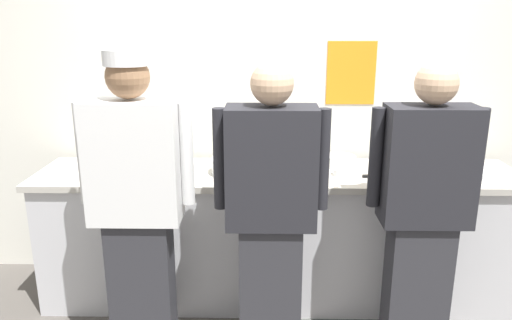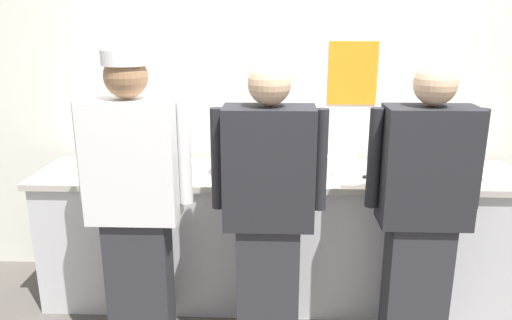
# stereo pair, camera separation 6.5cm
# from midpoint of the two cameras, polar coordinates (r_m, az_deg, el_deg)

# --- Properties ---
(wall_back) EXTENTS (4.91, 0.11, 2.71)m
(wall_back) POSITION_cam_midpoint_polar(r_m,az_deg,el_deg) (3.54, 1.94, 7.90)
(wall_back) COLOR silver
(wall_back) RESTS_ON ground
(prep_counter) EXTENTS (3.13, 0.64, 0.90)m
(prep_counter) POSITION_cam_midpoint_polar(r_m,az_deg,el_deg) (3.36, 1.90, -8.66)
(prep_counter) COLOR silver
(prep_counter) RESTS_ON ground
(chef_near_left) EXTENTS (0.62, 0.24, 1.71)m
(chef_near_left) POSITION_cam_midpoint_polar(r_m,az_deg,el_deg) (2.71, -14.33, -4.73)
(chef_near_left) COLOR #2D2D33
(chef_near_left) RESTS_ON ground
(chef_center) EXTENTS (0.61, 0.24, 1.66)m
(chef_center) POSITION_cam_midpoint_polar(r_m,az_deg,el_deg) (2.62, 1.02, -5.93)
(chef_center) COLOR #2D2D33
(chef_center) RESTS_ON ground
(chef_far_right) EXTENTS (0.61, 0.24, 1.65)m
(chef_far_right) POSITION_cam_midpoint_polar(r_m,az_deg,el_deg) (2.79, 18.22, -5.38)
(chef_far_right) COLOR #2D2D33
(chef_far_right) RESTS_ON ground
(plate_stack_front) EXTENTS (0.21, 0.21, 0.07)m
(plate_stack_front) POSITION_cam_midpoint_polar(r_m,az_deg,el_deg) (3.36, 9.15, -0.12)
(plate_stack_front) COLOR white
(plate_stack_front) RESTS_ON prep_counter
(mixing_bowl_steel) EXTENTS (0.39, 0.39, 0.11)m
(mixing_bowl_steel) POSITION_cam_midpoint_polar(r_m,az_deg,el_deg) (3.16, -2.25, -0.63)
(mixing_bowl_steel) COLOR #B7BABF
(mixing_bowl_steel) RESTS_ON prep_counter
(sheet_tray) EXTENTS (0.61, 0.48, 0.02)m
(sheet_tray) POSITION_cam_midpoint_polar(r_m,az_deg,el_deg) (3.41, 21.22, -1.17)
(sheet_tray) COLOR #B7BABF
(sheet_tray) RESTS_ON prep_counter
(squeeze_bottle_primary) EXTENTS (0.05, 0.05, 0.21)m
(squeeze_bottle_primary) POSITION_cam_midpoint_polar(r_m,az_deg,el_deg) (3.42, -10.63, 1.21)
(squeeze_bottle_primary) COLOR #E5E066
(squeeze_bottle_primary) RESTS_ON prep_counter
(ramekin_orange_sauce) EXTENTS (0.09, 0.09, 0.04)m
(ramekin_orange_sauce) POSITION_cam_midpoint_polar(r_m,az_deg,el_deg) (3.30, 4.30, -0.47)
(ramekin_orange_sauce) COLOR white
(ramekin_orange_sauce) RESTS_ON prep_counter
(ramekin_green_sauce) EXTENTS (0.09, 0.09, 0.05)m
(ramekin_green_sauce) POSITION_cam_midpoint_polar(r_m,az_deg,el_deg) (3.28, -9.14, -0.69)
(ramekin_green_sauce) COLOR white
(ramekin_green_sauce) RESTS_ON prep_counter
(ramekin_red_sauce) EXTENTS (0.10, 0.10, 0.04)m
(ramekin_red_sauce) POSITION_cam_midpoint_polar(r_m,az_deg,el_deg) (3.17, 9.22, -1.35)
(ramekin_red_sauce) COLOR white
(ramekin_red_sauce) RESTS_ON prep_counter
(deli_cup) EXTENTS (0.09, 0.09, 0.08)m
(deli_cup) POSITION_cam_midpoint_polar(r_m,az_deg,el_deg) (3.46, -19.19, -0.23)
(deli_cup) COLOR white
(deli_cup) RESTS_ON prep_counter
(chefs_knife) EXTENTS (0.28, 0.03, 0.02)m
(chefs_knife) POSITION_cam_midpoint_polar(r_m,az_deg,el_deg) (3.18, 13.66, -1.88)
(chefs_knife) COLOR #B7BABF
(chefs_knife) RESTS_ON prep_counter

